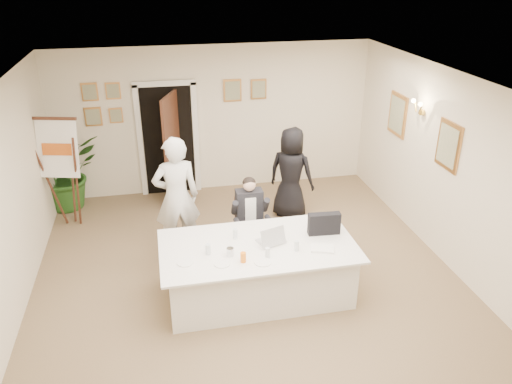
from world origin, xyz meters
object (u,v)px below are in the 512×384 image
object	(u,v)px
seated_man	(250,216)
standing_woman	(291,173)
potted_palm	(65,173)
oj_glass	(243,257)
laptop	(271,232)
laptop_bag	(324,224)
flip_chart	(66,178)
paper_stack	(322,248)
steel_jug	(230,252)
standing_man	(177,198)
conference_table	(258,269)

from	to	relation	value
seated_man	standing_woman	size ratio (longest dim) A/B	0.78
potted_palm	oj_glass	size ratio (longest dim) A/B	10.26
laptop	oj_glass	bearing A→B (deg)	-155.86
potted_palm	oj_glass	bearing A→B (deg)	-54.82
laptop_bag	oj_glass	distance (m)	1.29
flip_chart	paper_stack	world-z (taller)	flip_chart
standing_woman	steel_jug	world-z (taller)	standing_woman
paper_stack	laptop	bearing A→B (deg)	150.91
flip_chart	standing_woman	size ratio (longest dim) A/B	1.16
standing_man	laptop_bag	world-z (taller)	standing_man
laptop	paper_stack	distance (m)	0.70
standing_man	laptop_bag	size ratio (longest dim) A/B	4.37
standing_woman	steel_jug	distance (m)	2.73
standing_woman	oj_glass	distance (m)	2.82
flip_chart	laptop_bag	distance (m)	4.40
conference_table	paper_stack	world-z (taller)	paper_stack
laptop	steel_jug	size ratio (longest dim) A/B	3.32
steel_jug	standing_woman	bearing A→B (deg)	58.15
seated_man	laptop_bag	size ratio (longest dim) A/B	2.94
standing_man	laptop_bag	xyz separation A→B (m)	(1.91, -1.18, -0.02)
standing_woman	laptop	distance (m)	2.25
conference_table	standing_man	xyz separation A→B (m)	(-0.97, 1.30, 0.56)
standing_man	oj_glass	xyz separation A→B (m)	(0.70, -1.65, -0.11)
potted_palm	steel_jug	bearing A→B (deg)	-54.95
conference_table	standing_woman	distance (m)	2.42
steel_jug	potted_palm	bearing A→B (deg)	125.05
standing_man	potted_palm	world-z (taller)	standing_man
flip_chart	conference_table	bearing A→B (deg)	-43.39
conference_table	laptop_bag	world-z (taller)	laptop_bag
seated_man	standing_man	distance (m)	1.14
oj_glass	steel_jug	size ratio (longest dim) A/B	1.18
standing_man	paper_stack	xyz separation A→B (m)	(1.76, -1.57, -0.16)
potted_palm	oj_glass	world-z (taller)	potted_palm
standing_woman	potted_palm	xyz separation A→B (m)	(-3.91, 1.20, -0.15)
paper_stack	steel_jug	xyz separation A→B (m)	(-1.19, 0.10, 0.04)
seated_man	standing_woman	bearing A→B (deg)	50.63
seated_man	potted_palm	world-z (taller)	potted_palm
laptop_bag	seated_man	bearing A→B (deg)	135.30
laptop	steel_jug	world-z (taller)	laptop
laptop_bag	steel_jug	size ratio (longest dim) A/B	3.96
flip_chart	steel_jug	bearing A→B (deg)	-49.81
oj_glass	steel_jug	bearing A→B (deg)	127.76
conference_table	oj_glass	world-z (taller)	oj_glass
seated_man	steel_jug	world-z (taller)	seated_man
paper_stack	oj_glass	distance (m)	1.06
laptop_bag	oj_glass	world-z (taller)	laptop_bag
flip_chart	laptop	xyz separation A→B (m)	(2.90, -2.51, 0.04)
standing_woman	laptop_bag	size ratio (longest dim) A/B	3.75
laptop	laptop_bag	bearing A→B (deg)	-14.10
conference_table	seated_man	xyz separation A→B (m)	(0.10, 1.07, 0.25)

